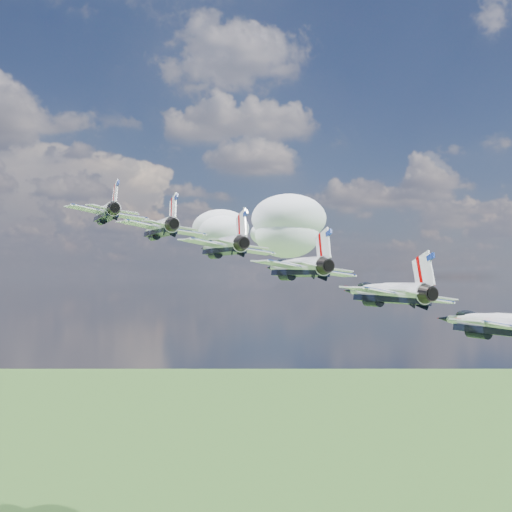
{
  "coord_description": "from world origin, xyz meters",
  "views": [
    {
      "loc": [
        -21.14,
        -83.32,
        143.22
      ],
      "look_at": [
        -7.67,
        -6.77,
        145.78
      ],
      "focal_mm": 45.0,
      "sensor_mm": 36.0,
      "label": 1
    }
  ],
  "objects": [
    {
      "name": "cloud_far",
      "position": [
        33.71,
        231.59,
        168.13
      ],
      "size": [
        57.35,
        45.06,
        22.53
      ],
      "primitive_type": "ellipsoid",
      "color": "white"
    },
    {
      "name": "jet_2",
      "position": [
        -11.49,
        -2.66,
        147.16
      ],
      "size": [
        15.14,
        18.73,
        6.51
      ],
      "primitive_type": null,
      "rotation": [
        0.0,
        0.15,
        0.22
      ],
      "color": "white"
    },
    {
      "name": "jet_3",
      "position": [
        -3.84,
        -10.88,
        144.4
      ],
      "size": [
        15.14,
        18.73,
        6.51
      ],
      "primitive_type": null,
      "rotation": [
        0.0,
        0.15,
        0.22
      ],
      "color": "silver"
    },
    {
      "name": "jet_0",
      "position": [
        -26.78,
        13.79,
        152.7
      ],
      "size": [
        15.14,
        18.73,
        6.51
      ],
      "primitive_type": null,
      "rotation": [
        0.0,
        0.15,
        0.22
      ],
      "color": "silver"
    },
    {
      "name": "jet_5",
      "position": [
        11.45,
        -27.33,
        138.86
      ],
      "size": [
        15.14,
        18.73,
        6.51
      ],
      "primitive_type": null,
      "rotation": [
        0.0,
        0.15,
        0.22
      ],
      "color": "white"
    },
    {
      "name": "jet_4",
      "position": [
        3.8,
        -19.11,
        141.63
      ],
      "size": [
        15.14,
        18.73,
        6.51
      ],
      "primitive_type": null,
      "rotation": [
        0.0,
        0.15,
        0.22
      ],
      "color": "white"
    },
    {
      "name": "jet_1",
      "position": [
        -19.13,
        5.57,
        149.93
      ],
      "size": [
        15.14,
        18.73,
        6.51
      ],
      "primitive_type": null,
      "rotation": [
        0.0,
        0.15,
        0.22
      ],
      "color": "silver"
    }
  ]
}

